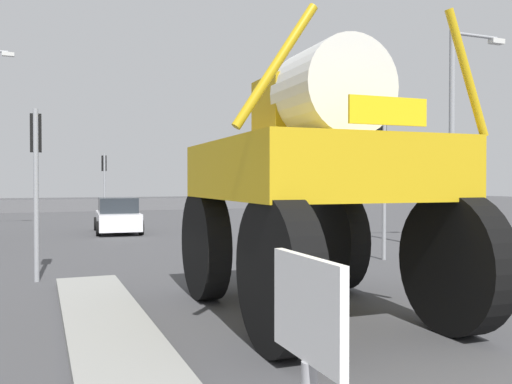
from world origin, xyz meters
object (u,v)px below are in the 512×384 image
Objects in this scene: traffic_signal_near_left at (36,156)px; streetlight_near_right at (457,126)px; traffic_signal_near_right at (381,155)px; traffic_signal_far_left at (104,172)px; oversize_sprayer at (315,181)px; sedan_ahead at (118,216)px.

streetlight_near_right is (12.31, 0.60, 1.20)m from traffic_signal_near_left.
traffic_signal_near_right reaches higher than traffic_signal_far_left.
streetlight_near_right reaches higher than traffic_signal_far_left.
streetlight_near_right is (8.03, 5.65, 1.75)m from oversize_sprayer.
oversize_sprayer is at bearing -172.65° from sedan_ahead.
traffic_signal_near_left reaches higher than sedan_ahead.
traffic_signal_near_left is at bearing 167.20° from sedan_ahead.
sedan_ahead is 6.73m from traffic_signal_far_left.
traffic_signal_far_left is at bearing 108.29° from traffic_signal_near_right.
sedan_ahead is 1.10× the size of traffic_signal_near_left.
traffic_signal_near_right reaches higher than sedan_ahead.
traffic_signal_far_left is (3.32, 17.38, -0.06)m from traffic_signal_near_left.
sedan_ahead is at bearing -91.16° from traffic_signal_far_left.
oversize_sprayer is 6.99m from traffic_signal_near_right.
traffic_signal_near_left reaches higher than traffic_signal_far_left.
traffic_signal_near_right is (5.88, -10.95, 2.25)m from sedan_ahead.
traffic_signal_near_right is (9.06, -0.00, 0.19)m from traffic_signal_near_left.
traffic_signal_near_right is at bearing -42.17° from oversize_sprayer.
oversize_sprayer is 0.81× the size of streetlight_near_right.
traffic_signal_near_left is at bearing 179.98° from traffic_signal_near_right.
streetlight_near_right is at bearing -53.54° from oversize_sprayer.
traffic_signal_near_right is 0.58× the size of streetlight_near_right.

